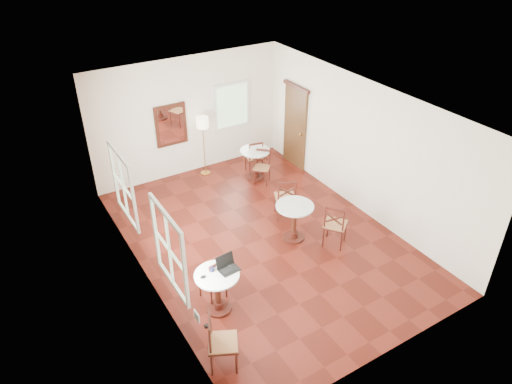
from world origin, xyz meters
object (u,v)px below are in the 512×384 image
cafe_table_mid (294,218)px  chair_mid_b (335,225)px  mouse (203,277)px  chair_back_a (254,157)px  laptop (227,266)px  chair_near_a (213,278)px  floor_lamp (203,126)px  chair_back_b (262,167)px  water_glass (230,268)px  cafe_table_back (255,161)px  chair_near_b (221,342)px  power_adapter (208,326)px  cafe_table_near (218,288)px  navy_mug (212,269)px  chair_mid_a (285,198)px

cafe_table_mid → chair_mid_b: size_ratio=0.84×
mouse → chair_back_a: bearing=53.8°
chair_back_a → laptop: bearing=65.7°
chair_near_a → floor_lamp: bearing=-124.8°
chair_back_b → water_glass: size_ratio=7.79×
cafe_table_back → chair_near_b: chair_near_b is taller
cafe_table_back → power_adapter: bearing=-130.4°
cafe_table_near → chair_back_a: bearing=51.5°
chair_near_a → power_adapter: 0.81m
cafe_table_mid → floor_lamp: floor_lamp is taller
cafe_table_mid → chair_back_b: bearing=73.8°
chair_back_b → floor_lamp: 1.77m
floor_lamp → mouse: bearing=-116.2°
cafe_table_mid → chair_mid_b: bearing=-44.5°
cafe_table_mid → power_adapter: size_ratio=7.64×
chair_mid_b → chair_back_b: bearing=-38.3°
chair_near_a → chair_back_a: size_ratio=0.97×
chair_mid_b → cafe_table_near: bearing=61.2°
chair_near_a → chair_back_b: (2.88, 3.01, -0.02)m
floor_lamp → mouse: size_ratio=15.28×
chair_back_a → navy_mug: (-3.07, -3.72, 0.39)m
mouse → navy_mug: bearing=23.1°
chair_back_b → navy_mug: bearing=-88.9°
chair_near_a → navy_mug: bearing=51.7°
chair_mid_a → power_adapter: bearing=58.3°
chair_near_a → chair_back_b: bearing=-144.4°
floor_lamp → cafe_table_mid: bearing=-84.3°
chair_back_b → navy_mug: size_ratio=8.38×
chair_near_a → mouse: size_ratio=8.66×
cafe_table_mid → cafe_table_near: bearing=-156.6°
cafe_table_back → chair_mid_b: size_ratio=0.81×
cafe_table_mid → chair_near_a: size_ratio=0.93×
cafe_table_mid → power_adapter: cafe_table_mid is taller
cafe_table_near → chair_back_b: chair_back_b is taller
navy_mug → water_glass: size_ratio=0.93×
chair_mid_a → chair_near_b: bearing=66.3°
mouse → cafe_table_back: bearing=53.0°
chair_back_b → floor_lamp: size_ratio=0.54×
chair_near_b → floor_lamp: 6.06m
chair_back_b → mouse: chair_back_b is taller
cafe_table_near → chair_near_b: chair_near_b is taller
cafe_table_mid → chair_near_a: chair_near_a is taller
chair_mid_a → mouse: (-2.83, -1.72, 0.33)m
cafe_table_mid → chair_back_b: 2.43m
mouse → power_adapter: 0.86m
chair_near_b → mouse: 1.17m
cafe_table_near → navy_mug: size_ratio=7.92×
cafe_table_mid → chair_mid_a: (0.32, 0.78, -0.02)m
laptop → navy_mug: laptop is taller
chair_near_b → floor_lamp: floor_lamp is taller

